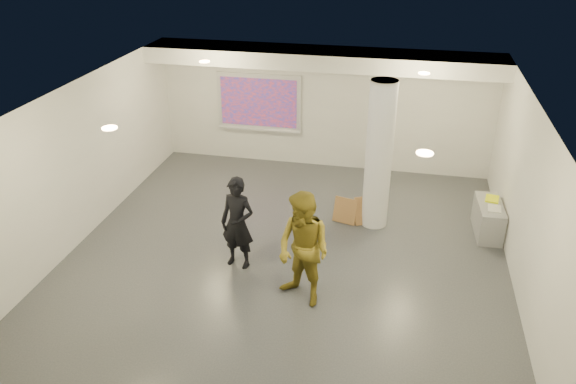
% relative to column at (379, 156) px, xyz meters
% --- Properties ---
extents(floor, '(8.00, 9.00, 0.01)m').
position_rel_column_xyz_m(floor, '(-1.50, -1.80, -1.50)').
color(floor, '#3C3F44').
rests_on(floor, ground).
extents(ceiling, '(8.00, 9.00, 0.01)m').
position_rel_column_xyz_m(ceiling, '(-1.50, -1.80, 1.50)').
color(ceiling, silver).
rests_on(ceiling, floor).
extents(wall_back, '(8.00, 0.01, 3.00)m').
position_rel_column_xyz_m(wall_back, '(-1.50, 2.70, 0.00)').
color(wall_back, silver).
rests_on(wall_back, floor).
extents(wall_front, '(8.00, 0.01, 3.00)m').
position_rel_column_xyz_m(wall_front, '(-1.50, -6.30, 0.00)').
color(wall_front, silver).
rests_on(wall_front, floor).
extents(wall_left, '(0.01, 9.00, 3.00)m').
position_rel_column_xyz_m(wall_left, '(-5.50, -1.80, 0.00)').
color(wall_left, silver).
rests_on(wall_left, floor).
extents(wall_right, '(0.01, 9.00, 3.00)m').
position_rel_column_xyz_m(wall_right, '(2.50, -1.80, 0.00)').
color(wall_right, silver).
rests_on(wall_right, floor).
extents(soffit_band, '(8.00, 1.10, 0.36)m').
position_rel_column_xyz_m(soffit_band, '(-1.50, 2.15, 1.32)').
color(soffit_band, white).
rests_on(soffit_band, ceiling).
extents(downlight_nw, '(0.22, 0.22, 0.02)m').
position_rel_column_xyz_m(downlight_nw, '(-3.70, 0.70, 1.48)').
color(downlight_nw, '#FFC784').
rests_on(downlight_nw, ceiling).
extents(downlight_ne, '(0.22, 0.22, 0.02)m').
position_rel_column_xyz_m(downlight_ne, '(0.70, 0.70, 1.48)').
color(downlight_ne, '#FFC784').
rests_on(downlight_ne, ceiling).
extents(downlight_sw, '(0.22, 0.22, 0.02)m').
position_rel_column_xyz_m(downlight_sw, '(-3.70, -3.30, 1.48)').
color(downlight_sw, '#FFC784').
rests_on(downlight_sw, ceiling).
extents(downlight_se, '(0.22, 0.22, 0.02)m').
position_rel_column_xyz_m(downlight_se, '(0.70, -3.30, 1.48)').
color(downlight_se, '#FFC784').
rests_on(downlight_se, ceiling).
extents(column, '(0.52, 0.52, 3.00)m').
position_rel_column_xyz_m(column, '(0.00, 0.00, 0.00)').
color(column, white).
rests_on(column, floor).
extents(projection_screen, '(2.10, 0.13, 1.42)m').
position_rel_column_xyz_m(projection_screen, '(-3.10, 2.65, 0.03)').
color(projection_screen, silver).
rests_on(projection_screen, wall_back).
extents(credenza, '(0.52, 1.13, 0.65)m').
position_rel_column_xyz_m(credenza, '(2.22, 0.08, -1.18)').
color(credenza, gray).
rests_on(credenza, floor).
extents(papers_stack, '(0.27, 0.33, 0.02)m').
position_rel_column_xyz_m(papers_stack, '(2.26, -0.11, -0.84)').
color(papers_stack, silver).
rests_on(papers_stack, credenza).
extents(postit_pad, '(0.30, 0.37, 0.03)m').
position_rel_column_xyz_m(postit_pad, '(2.26, 0.29, -0.84)').
color(postit_pad, '#F1FF0C').
rests_on(postit_pad, credenza).
extents(cardboard_back, '(0.57, 0.41, 0.58)m').
position_rel_column_xyz_m(cardboard_back, '(-0.14, -0.00, -1.21)').
color(cardboard_back, olive).
rests_on(cardboard_back, floor).
extents(cardboard_front, '(0.51, 0.31, 0.52)m').
position_rel_column_xyz_m(cardboard_front, '(-0.59, -0.07, -1.24)').
color(cardboard_front, olive).
rests_on(cardboard_front, floor).
extents(woman, '(0.69, 0.52, 1.71)m').
position_rel_column_xyz_m(woman, '(-2.27, -2.01, -0.64)').
color(woman, black).
rests_on(woman, floor).
extents(man, '(1.19, 1.12, 1.95)m').
position_rel_column_xyz_m(man, '(-0.95, -2.79, -0.53)').
color(man, olive).
rests_on(man, floor).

